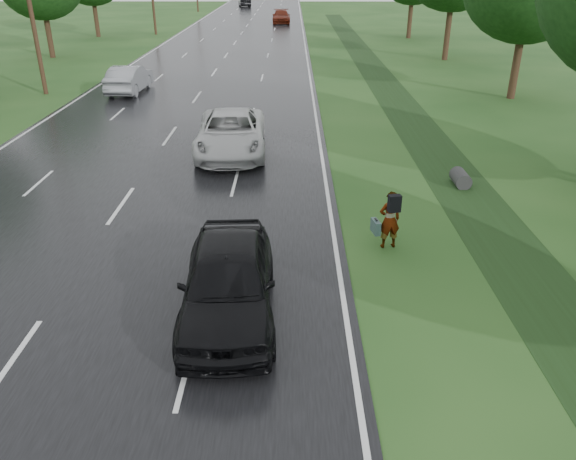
# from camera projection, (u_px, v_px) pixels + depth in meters

# --- Properties ---
(ground) EXTENTS (220.00, 220.00, 0.00)m
(ground) POSITION_uv_depth(u_px,v_px,m) (9.00, 368.00, 10.98)
(ground) COLOR #204619
(ground) RESTS_ON ground
(road) EXTENTS (14.00, 180.00, 0.04)m
(road) POSITION_uv_depth(u_px,v_px,m) (232.00, 47.00, 51.53)
(road) COLOR black
(road) RESTS_ON ground
(edge_stripe_east) EXTENTS (0.12, 180.00, 0.01)m
(edge_stripe_east) POSITION_uv_depth(u_px,v_px,m) (305.00, 47.00, 51.47)
(edge_stripe_east) COLOR silver
(edge_stripe_east) RESTS_ON road
(edge_stripe_west) EXTENTS (0.12, 180.00, 0.01)m
(edge_stripe_west) POSITION_uv_depth(u_px,v_px,m) (159.00, 47.00, 51.56)
(edge_stripe_west) COLOR silver
(edge_stripe_west) RESTS_ON road
(center_line) EXTENTS (0.12, 180.00, 0.01)m
(center_line) POSITION_uv_depth(u_px,v_px,m) (232.00, 47.00, 51.51)
(center_line) COLOR silver
(center_line) RESTS_ON road
(drainage_ditch) EXTENTS (2.20, 120.00, 0.56)m
(drainage_ditch) POSITION_uv_depth(u_px,v_px,m) (412.00, 121.00, 27.75)
(drainage_ditch) COLOR black
(drainage_ditch) RESTS_ON ground
(utility_pole_mid) EXTENTS (1.60, 0.26, 10.00)m
(utility_pole_mid) POSITION_uv_depth(u_px,v_px,m) (29.00, 0.00, 31.32)
(utility_pole_mid) COLOR #3A2918
(utility_pole_mid) RESTS_ON ground
(pedestrian) EXTENTS (0.82, 0.62, 1.65)m
(pedestrian) POSITION_uv_depth(u_px,v_px,m) (389.00, 219.00, 15.24)
(pedestrian) COLOR #A5998C
(pedestrian) RESTS_ON ground
(white_pickup) EXTENTS (3.01, 6.03, 1.64)m
(white_pickup) POSITION_uv_depth(u_px,v_px,m) (231.00, 133.00, 22.81)
(white_pickup) COLOR #BEBEBE
(white_pickup) RESTS_ON road
(dark_sedan) EXTENTS (2.27, 5.11, 1.71)m
(dark_sedan) POSITION_uv_depth(u_px,v_px,m) (228.00, 281.00, 12.23)
(dark_sedan) COLOR black
(dark_sedan) RESTS_ON road
(silver_sedan) EXTENTS (1.83, 4.84, 1.58)m
(silver_sedan) POSITION_uv_depth(u_px,v_px,m) (129.00, 79.00, 33.48)
(silver_sedan) COLOR gray
(silver_sedan) RESTS_ON road
(far_car_red) EXTENTS (2.32, 5.45, 1.57)m
(far_car_red) POSITION_uv_depth(u_px,v_px,m) (281.00, 17.00, 70.82)
(far_car_red) COLOR maroon
(far_car_red) RESTS_ON road
(far_car_dark) EXTENTS (2.63, 5.45, 1.72)m
(far_car_dark) POSITION_uv_depth(u_px,v_px,m) (245.00, 1.00, 96.55)
(far_car_dark) COLOR black
(far_car_dark) RESTS_ON road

